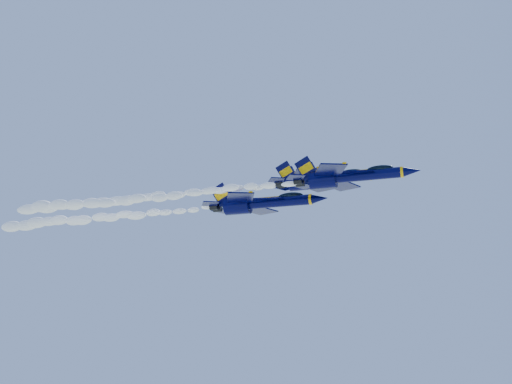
% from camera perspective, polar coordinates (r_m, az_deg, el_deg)
% --- Properties ---
extents(jet_lead, '(15.40, 12.63, 5.72)m').
position_cam_1_polar(jet_lead, '(71.14, 9.15, 1.55)').
color(jet_lead, '#02022F').
extents(smoke_trail_jet_lead, '(42.71, 1.72, 1.54)m').
position_cam_1_polar(smoke_trail_jet_lead, '(80.04, -10.96, -0.51)').
color(smoke_trail_jet_lead, white).
extents(jet_second, '(16.46, 13.50, 6.12)m').
position_cam_1_polar(jet_second, '(84.46, 6.70, 1.28)').
color(jet_second, '#02022F').
extents(smoke_trail_jet_second, '(42.71, 1.83, 1.65)m').
position_cam_1_polar(smoke_trail_jet_second, '(93.93, -10.49, -0.48)').
color(smoke_trail_jet_second, white).
extents(jet_third, '(19.62, 16.09, 7.29)m').
position_cam_1_polar(jet_third, '(92.35, 0.46, -1.09)').
color(jet_third, '#02022F').
extents(smoke_trail_jet_third, '(42.71, 2.19, 1.97)m').
position_cam_1_polar(smoke_trail_jet_third, '(105.00, -15.20, -2.50)').
color(smoke_trail_jet_third, white).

